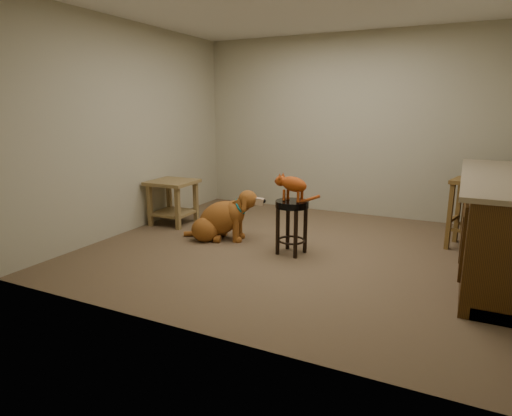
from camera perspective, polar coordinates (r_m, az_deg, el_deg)
The scene contains 8 objects.
floor at distance 4.84m, azimuth 5.55°, elevation -5.66°, with size 4.50×4.00×0.01m, color brown.
room_shell at distance 4.58m, azimuth 6.03°, elevation 14.61°, with size 4.54×4.04×2.62m.
cabinet_run at distance 4.75m, azimuth 29.63°, elevation -2.20°, with size 0.70×2.56×0.94m.
padded_stool at distance 4.62m, azimuth 4.80°, elevation -1.12°, with size 0.36×0.36×0.59m.
wood_stool at distance 5.34m, azimuth 26.68°, elevation -0.63°, with size 0.51×0.51×0.79m.
side_table at distance 5.92m, azimuth -11.03°, elevation 1.65°, with size 0.60×0.60×0.60m.
golden_retriever at distance 5.18m, azimuth -4.69°, elevation -1.52°, with size 1.02×0.58×0.66m.
tabby_kitten at distance 4.56m, azimuth 4.76°, elevation 3.12°, with size 0.52×0.19×0.32m.
Camera 1 is at (1.57, -4.30, 1.57)m, focal length 30.00 mm.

